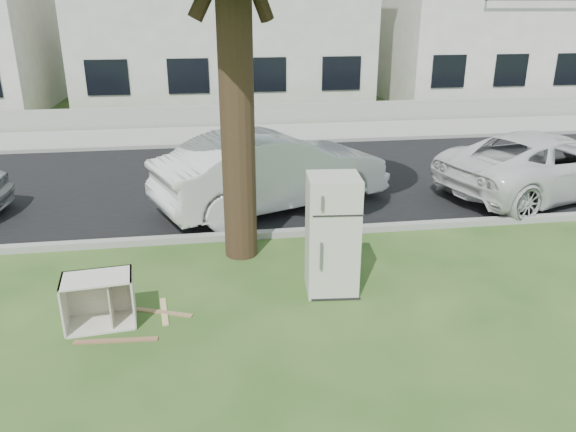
{
  "coord_description": "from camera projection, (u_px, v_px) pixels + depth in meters",
  "views": [
    {
      "loc": [
        -0.92,
        -6.92,
        4.0
      ],
      "look_at": [
        0.22,
        0.6,
        1.1
      ],
      "focal_mm": 35.0,
      "sensor_mm": 36.0,
      "label": 1
    }
  ],
  "objects": [
    {
      "name": "kerb_near",
      "position": [
        261.0,
        238.0,
        10.21
      ],
      "size": [
        120.0,
        0.18,
        0.12
      ],
      "primitive_type": "cube",
      "color": "gray",
      "rests_on": "ground"
    },
    {
      "name": "road",
      "position": [
        246.0,
        180.0,
        13.49
      ],
      "size": [
        120.0,
        7.0,
        0.01
      ],
      "primitive_type": "cube",
      "color": "black",
      "rests_on": "ground"
    },
    {
      "name": "low_wall",
      "position": [
        230.0,
        115.0,
        19.47
      ],
      "size": [
        120.0,
        0.15,
        0.7
      ],
      "primitive_type": "cube",
      "color": "gray",
      "rests_on": "ground"
    },
    {
      "name": "plank_b",
      "position": [
        164.0,
        312.0,
        7.72
      ],
      "size": [
        0.8,
        0.38,
        0.02
      ],
      "primitive_type": "cube",
      "rotation": [
        0.0,
        0.0,
        -0.38
      ],
      "color": "#91724B",
      "rests_on": "ground"
    },
    {
      "name": "townhouse_right",
      "position": [
        496.0,
        17.0,
        24.57
      ],
      "size": [
        10.2,
        8.16,
        6.84
      ],
      "color": "white",
      "rests_on": "ground"
    },
    {
      "name": "car_right",
      "position": [
        546.0,
        164.0,
        12.31
      ],
      "size": [
        5.44,
        3.7,
        1.38
      ],
      "primitive_type": "imported",
      "rotation": [
        0.0,
        0.0,
        1.88
      ],
      "color": "silver",
      "rests_on": "ground"
    },
    {
      "name": "plank_c",
      "position": [
        164.0,
        311.0,
        7.74
      ],
      "size": [
        0.16,
        0.74,
        0.02
      ],
      "primitive_type": "cube",
      "rotation": [
        0.0,
        0.0,
        1.68
      ],
      "color": "tan",
      "rests_on": "ground"
    },
    {
      "name": "townhouse_center",
      "position": [
        221.0,
        10.0,
        22.79
      ],
      "size": [
        11.22,
        8.16,
        7.44
      ],
      "color": "silver",
      "rests_on": "ground"
    },
    {
      "name": "sidewalk",
      "position": [
        233.0,
        135.0,
        18.11
      ],
      "size": [
        120.0,
        2.8,
        0.01
      ],
      "primitive_type": "cube",
      "color": "gray",
      "rests_on": "ground"
    },
    {
      "name": "car_center",
      "position": [
        272.0,
        170.0,
        11.47
      ],
      "size": [
        5.12,
        3.37,
        1.59
      ],
      "primitive_type": "imported",
      "rotation": [
        0.0,
        0.0,
        1.95
      ],
      "color": "silver",
      "rests_on": "ground"
    },
    {
      "name": "fridge",
      "position": [
        332.0,
        235.0,
        8.05
      ],
      "size": [
        0.78,
        0.74,
        1.76
      ],
      "primitive_type": "cube",
      "rotation": [
        0.0,
        0.0,
        -0.09
      ],
      "color": "beige",
      "rests_on": "ground"
    },
    {
      "name": "plank_a",
      "position": [
        116.0,
        340.0,
        7.08
      ],
      "size": [
        1.05,
        0.16,
        0.02
      ],
      "primitive_type": "cube",
      "rotation": [
        0.0,
        0.0,
        -0.07
      ],
      "color": "#866041",
      "rests_on": "ground"
    },
    {
      "name": "kerb_far",
      "position": [
        236.0,
        146.0,
        16.77
      ],
      "size": [
        120.0,
        0.18,
        0.12
      ],
      "primitive_type": "cube",
      "color": "gray",
      "rests_on": "ground"
    },
    {
      "name": "ground",
      "position": [
        279.0,
        304.0,
        7.95
      ],
      "size": [
        120.0,
        120.0,
        0.0
      ],
      "primitive_type": "plane",
      "color": "#26481A"
    },
    {
      "name": "cabinet",
      "position": [
        99.0,
        301.0,
        7.35
      ],
      "size": [
        0.94,
        0.64,
        0.69
      ],
      "primitive_type": "cube",
      "rotation": [
        0.0,
        0.0,
        0.11
      ],
      "color": "beige",
      "rests_on": "ground"
    }
  ]
}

